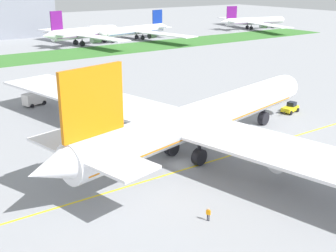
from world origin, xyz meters
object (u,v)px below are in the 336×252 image
Objects in this scene: pushback_tug at (290,108)px; ground_crew_marshaller_front at (208,213)px; airliner_foreground at (198,120)px; service_truck_baggage_loader at (34,99)px; parked_airliner_far_centre at (82,33)px; parked_airliner_far_outer at (253,21)px; ground_crew_wingwalker_port at (181,123)px; parked_airliner_far_right at (136,30)px.

pushback_tug is 48.42m from ground_crew_marshaller_front.
airliner_foreground is 17.84× the size of service_truck_baggage_loader.
parked_airliner_far_centre reaches higher than parked_airliner_far_outer.
airliner_foreground reaches higher than ground_crew_wingwalker_port.
parked_airliner_far_right reaches higher than pushback_tug.
airliner_foreground reaches higher than ground_crew_marshaller_front.
service_truck_baggage_loader is at bearing 139.51° from pushback_tug.
service_truck_baggage_loader is (-17.51, 31.36, 0.50)m from ground_crew_wingwalker_port.
parked_airliner_far_centre is (30.23, 109.64, 3.88)m from ground_crew_wingwalker_port.
service_truck_baggage_loader is at bearing -151.92° from parked_airliner_far_outer.
pushback_tug is 0.09× the size of parked_airliner_far_right.
parked_airliner_far_right is at bearing 62.83° from airliner_foreground.
parked_airliner_far_centre reaches higher than pushback_tug.
airliner_foreground is at bearing -167.63° from pushback_tug.
ground_crew_wingwalker_port is 33.29m from ground_crew_marshaller_front.
pushback_tug is 1.13× the size of service_truck_baggage_loader.
airliner_foreground reaches higher than parked_airliner_far_centre.
parked_airliner_far_outer is at bearing 47.33° from pushback_tug.
ground_crew_marshaller_front is 0.03× the size of parked_airliner_far_right.
pushback_tug is 25.53m from ground_crew_wingwalker_port.
ground_crew_wingwalker_port is at bearing 58.61° from ground_crew_marshaller_front.
parked_airliner_far_right is (74.79, 139.39, 3.27)m from ground_crew_marshaller_front.
airliner_foreground is 15.84× the size of pushback_tug.
ground_crew_marshaller_front is 0.03× the size of parked_airliner_far_outer.
ground_crew_marshaller_front is at bearing -118.21° from parked_airliner_far_right.
parked_airliner_far_centre is (47.57, 138.06, 3.92)m from ground_crew_marshaller_front.
parked_airliner_far_right is at bearing -179.81° from parked_airliner_far_outer.
parked_airliner_far_centre is at bearing -177.19° from parked_airliner_far_right.
parked_airliner_far_right is (57.45, 110.98, 3.23)m from ground_crew_wingwalker_port.
parked_airliner_far_right is at bearing 46.73° from service_truck_baggage_loader.
airliner_foreground is 31.65m from pushback_tug.
airliner_foreground is 1.51× the size of parked_airliner_far_outer.
airliner_foreground is 21.06m from ground_crew_marshaller_front.
airliner_foreground reaches higher than service_truck_baggage_loader.
ground_crew_wingwalker_port is 0.03× the size of parked_airliner_far_outer.
ground_crew_marshaller_front is at bearing -151.06° from pushback_tug.
parked_airliner_far_centre is at bearing 74.58° from ground_crew_wingwalker_port.
parked_airliner_far_right is (32.41, 115.96, 3.29)m from pushback_tug.
parked_airliner_far_centre is 0.89× the size of parked_airliner_far_outer.
ground_crew_marshaller_front is 146.08m from parked_airliner_far_centre.
service_truck_baggage_loader is at bearing 105.59° from airliner_foreground.
ground_crew_wingwalker_port reaches higher than ground_crew_marshaller_front.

